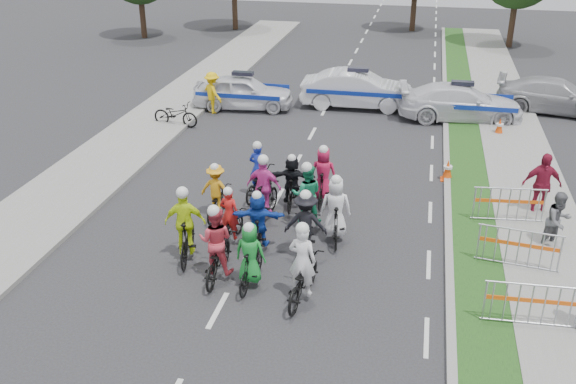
% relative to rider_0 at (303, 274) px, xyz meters
% --- Properties ---
extents(ground, '(90.00, 90.00, 0.00)m').
position_rel_rider_0_xyz_m(ground, '(-1.77, -0.86, -0.67)').
color(ground, '#28282B').
rests_on(ground, ground).
extents(curb_right, '(0.20, 60.00, 0.12)m').
position_rel_rider_0_xyz_m(curb_right, '(3.33, 4.14, -0.61)').
color(curb_right, gray).
rests_on(curb_right, ground).
extents(grass_strip, '(1.20, 60.00, 0.11)m').
position_rel_rider_0_xyz_m(grass_strip, '(4.03, 4.14, -0.61)').
color(grass_strip, '#154215').
rests_on(grass_strip, ground).
extents(sidewalk_right, '(2.40, 60.00, 0.13)m').
position_rel_rider_0_xyz_m(sidewalk_right, '(5.83, 4.14, -0.60)').
color(sidewalk_right, gray).
rests_on(sidewalk_right, ground).
extents(sidewalk_left, '(3.00, 60.00, 0.13)m').
position_rel_rider_0_xyz_m(sidewalk_left, '(-8.27, 4.14, -0.60)').
color(sidewalk_left, gray).
rests_on(sidewalk_left, ground).
extents(rider_0, '(0.93, 2.05, 2.02)m').
position_rel_rider_0_xyz_m(rider_0, '(0.00, 0.00, 0.00)').
color(rider_0, black).
rests_on(rider_0, ground).
extents(rider_1, '(0.75, 1.67, 1.73)m').
position_rel_rider_0_xyz_m(rider_1, '(-1.29, 0.28, 0.01)').
color(rider_1, black).
rests_on(rider_1, ground).
extents(rider_2, '(0.85, 1.96, 1.98)m').
position_rel_rider_0_xyz_m(rider_2, '(-2.19, 0.49, 0.07)').
color(rider_2, black).
rests_on(rider_2, ground).
extents(rider_3, '(1.09, 2.02, 2.05)m').
position_rel_rider_0_xyz_m(rider_3, '(-3.20, 1.16, 0.12)').
color(rider_3, black).
rests_on(rider_3, ground).
extents(rider_4, '(1.13, 1.96, 1.94)m').
position_rel_rider_0_xyz_m(rider_4, '(-0.28, 1.83, 0.09)').
color(rider_4, black).
rests_on(rider_4, ground).
extents(rider_5, '(1.42, 1.69, 1.73)m').
position_rel_rider_0_xyz_m(rider_5, '(-1.55, 1.97, 0.07)').
color(rider_5, black).
rests_on(rider_5, ground).
extents(rider_6, '(0.73, 1.70, 1.68)m').
position_rel_rider_0_xyz_m(rider_6, '(-2.37, 2.16, -0.10)').
color(rider_6, black).
rests_on(rider_6, ground).
extents(rider_7, '(0.89, 1.91, 1.94)m').
position_rel_rider_0_xyz_m(rider_7, '(0.33, 2.91, 0.09)').
color(rider_7, black).
rests_on(rider_7, ground).
extents(rider_8, '(1.03, 2.05, 2.00)m').
position_rel_rider_0_xyz_m(rider_8, '(-0.55, 3.46, 0.07)').
color(rider_8, black).
rests_on(rider_8, ground).
extents(rider_9, '(1.07, 1.99, 2.03)m').
position_rel_rider_0_xyz_m(rider_9, '(-1.81, 3.67, 0.11)').
color(rider_9, black).
rests_on(rider_9, ground).
extents(rider_10, '(0.96, 1.68, 1.69)m').
position_rel_rider_0_xyz_m(rider_10, '(-3.19, 3.59, -0.00)').
color(rider_10, black).
rests_on(rider_10, ground).
extents(rider_11, '(1.37, 1.64, 1.70)m').
position_rel_rider_0_xyz_m(rider_11, '(-1.22, 4.67, 0.06)').
color(rider_11, black).
rests_on(rider_11, ground).
extents(rider_12, '(0.96, 1.91, 1.86)m').
position_rel_rider_0_xyz_m(rider_12, '(-2.35, 5.11, -0.05)').
color(rider_12, black).
rests_on(rider_12, ground).
extents(rider_13, '(0.80, 1.80, 1.89)m').
position_rel_rider_0_xyz_m(rider_13, '(-0.36, 5.11, 0.07)').
color(rider_13, black).
rests_on(rider_13, ground).
extents(police_car_0, '(4.46, 2.23, 1.46)m').
position_rel_rider_0_xyz_m(police_car_0, '(-5.28, 13.76, 0.06)').
color(police_car_0, white).
rests_on(police_car_0, ground).
extents(police_car_1, '(4.90, 1.88, 1.60)m').
position_rel_rider_0_xyz_m(police_car_1, '(-0.47, 14.93, 0.13)').
color(police_car_1, white).
rests_on(police_car_1, ground).
extents(police_car_2, '(5.23, 2.60, 1.46)m').
position_rel_rider_0_xyz_m(police_car_2, '(3.87, 14.16, 0.06)').
color(police_car_2, white).
rests_on(police_car_2, ground).
extents(civilian_sedan, '(5.15, 2.71, 1.42)m').
position_rel_rider_0_xyz_m(civilian_sedan, '(7.88, 16.03, 0.05)').
color(civilian_sedan, '#A8A9AD').
rests_on(civilian_sedan, ground).
extents(spectator_1, '(0.99, 0.95, 1.61)m').
position_rel_rider_0_xyz_m(spectator_1, '(6.03, 3.68, 0.14)').
color(spectator_1, slate).
rests_on(spectator_1, ground).
extents(spectator_2, '(1.19, 0.65, 1.92)m').
position_rel_rider_0_xyz_m(spectator_2, '(5.86, 5.63, 0.29)').
color(spectator_2, maroon).
rests_on(spectator_2, ground).
extents(marshal_hiviz, '(1.29, 1.22, 1.76)m').
position_rel_rider_0_xyz_m(marshal_hiviz, '(-6.38, 12.89, 0.21)').
color(marshal_hiviz, yellow).
rests_on(marshal_hiviz, ground).
extents(barrier_0, '(2.02, 0.60, 1.12)m').
position_rel_rider_0_xyz_m(barrier_0, '(4.93, -0.08, -0.11)').
color(barrier_0, '#A5A8AD').
rests_on(barrier_0, ground).
extents(barrier_1, '(2.05, 0.76, 1.12)m').
position_rel_rider_0_xyz_m(barrier_1, '(4.93, 2.36, -0.11)').
color(barrier_1, '#A5A8AD').
rests_on(barrier_1, ground).
extents(barrier_2, '(2.04, 0.72, 1.12)m').
position_rel_rider_0_xyz_m(barrier_2, '(4.93, 4.84, -0.11)').
color(barrier_2, '#A5A8AD').
rests_on(barrier_2, ground).
extents(cone_0, '(0.40, 0.40, 0.70)m').
position_rel_rider_0_xyz_m(cone_0, '(3.32, 7.67, -0.32)').
color(cone_0, '#F24C0C').
rests_on(cone_0, ground).
extents(cone_1, '(0.40, 0.40, 0.70)m').
position_rel_rider_0_xyz_m(cone_1, '(5.32, 12.44, -0.32)').
color(cone_1, '#F24C0C').
rests_on(cone_1, ground).
extents(parked_bike, '(1.95, 0.85, 1.00)m').
position_rel_rider_0_xyz_m(parked_bike, '(-7.29, 10.89, -0.17)').
color(parked_bike, black).
rests_on(parked_bike, ground).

